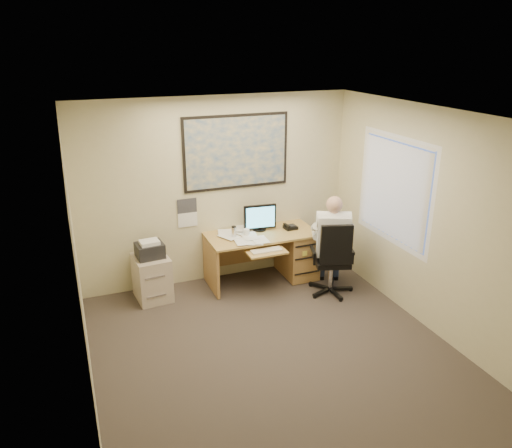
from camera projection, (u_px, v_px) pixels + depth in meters
name	position (u px, v px, depth m)	size (l,w,h in m)	color
room_shell	(281.00, 249.00, 5.20)	(4.00, 4.50, 2.70)	#39312C
desk	(281.00, 249.00, 7.47)	(1.60, 0.97, 1.14)	tan
world_map	(236.00, 152.00, 7.06)	(1.56, 0.03, 1.06)	#1E4C93
wall_calendar	(187.00, 213.00, 7.10)	(0.28, 0.01, 0.42)	white
window_blinds	(394.00, 190.00, 6.50)	(0.06, 1.40, 1.30)	beige
filing_cabinet	(152.00, 274.00, 6.86)	(0.49, 0.57, 0.87)	#BCAC98
office_chair	(334.00, 272.00, 7.01)	(0.82, 0.82, 1.10)	black
person	(331.00, 245.00, 6.94)	(0.60, 0.85, 1.42)	white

